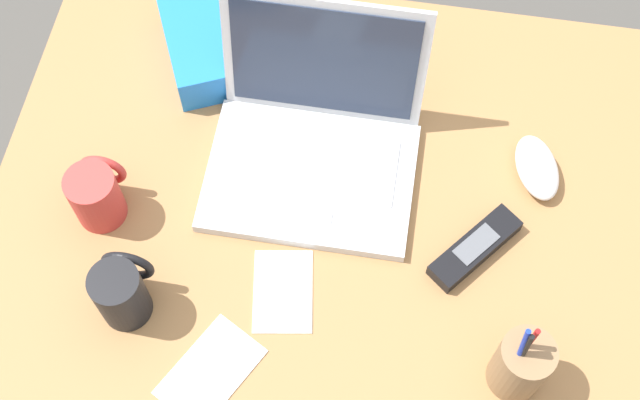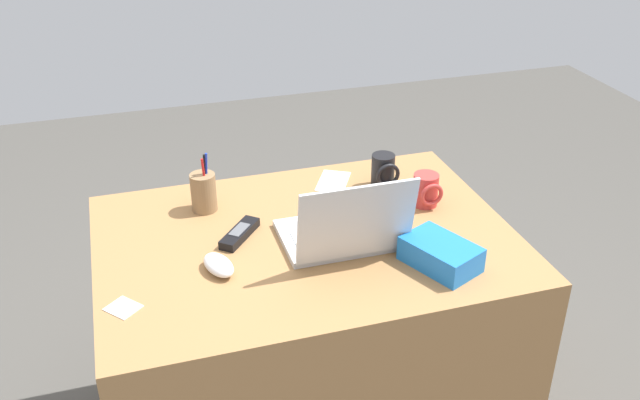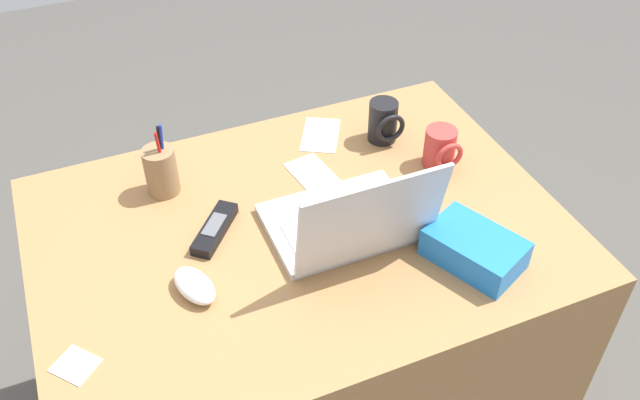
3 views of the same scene
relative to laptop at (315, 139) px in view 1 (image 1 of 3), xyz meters
The scene contains 11 objects.
ground_plane 0.79m from the laptop, 41.60° to the right, with size 6.00×6.00×0.00m, color #4C4944.
desk 0.43m from the laptop, 41.60° to the right, with size 1.12×0.81×0.74m, color #9E7042.
laptop is the anchor object (origin of this frame).
computer_mouse 0.34m from the laptop, ahead, with size 0.06×0.11×0.04m, color white.
coffee_mug_white 0.36m from the laptop, 127.83° to the right, with size 0.08×0.08×0.11m.
coffee_mug_tall 0.33m from the laptop, 154.41° to the right, with size 0.07×0.09×0.10m.
cordless_phone 0.29m from the laptop, 25.74° to the right, with size 0.13×0.15×0.03m.
pen_holder 0.44m from the laptop, 43.17° to the right, with size 0.07×0.07×0.18m.
snack_bag 0.26m from the laptop, 142.44° to the left, with size 0.12×0.19×0.07m, color blue.
paper_note_left 0.23m from the laptop, 92.16° to the right, with size 0.08×0.13×0.00m, color white.
paper_note_right 0.37m from the laptop, 103.37° to the right, with size 0.09×0.14×0.00m, color white.
Camera 1 is at (0.03, -0.59, 1.90)m, focal length 48.43 mm.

